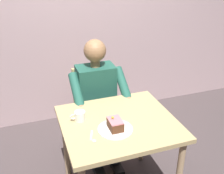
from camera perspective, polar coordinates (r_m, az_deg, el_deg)
name	(u,v)px	position (r m, az deg, el deg)	size (l,w,h in m)	color
dining_table	(118,132)	(2.15, 1.37, -9.50)	(0.88, 0.79, 0.75)	tan
chair	(94,106)	(2.82, -3.82, -4.08)	(0.42, 0.42, 0.89)	tan
seated_person	(98,101)	(2.60, -2.89, -2.98)	(0.53, 0.58, 1.23)	#1E4F41
dessert_plate	(115,129)	(1.99, 0.69, -8.94)	(0.26, 0.26, 0.01)	white
cake_slice	(115,124)	(1.97, 0.70, -7.89)	(0.09, 0.13, 0.10)	#552E1A
coffee_cup	(80,116)	(2.10, -6.86, -6.08)	(0.12, 0.08, 0.08)	white
dessert_spoon	(93,138)	(1.91, -4.09, -10.76)	(0.05, 0.14, 0.01)	silver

